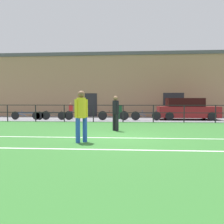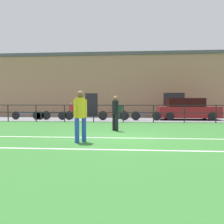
% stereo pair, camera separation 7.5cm
% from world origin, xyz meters
% --- Properties ---
extents(ground, '(60.00, 44.00, 0.04)m').
position_xyz_m(ground, '(0.00, 0.00, -0.02)').
color(ground, '#33702D').
extents(field_line_touchline, '(36.00, 0.11, 0.00)m').
position_xyz_m(field_line_touchline, '(0.00, -0.33, 0.00)').
color(field_line_touchline, white).
rests_on(field_line_touchline, ground).
extents(field_line_hash, '(36.00, 0.11, 0.00)m').
position_xyz_m(field_line_hash, '(0.00, -2.37, 0.00)').
color(field_line_hash, white).
rests_on(field_line_hash, ground).
extents(pavement_strip, '(48.00, 5.00, 0.02)m').
position_xyz_m(pavement_strip, '(0.00, 8.50, 0.01)').
color(pavement_strip, slate).
rests_on(pavement_strip, ground).
extents(perimeter_fence, '(36.07, 0.07, 1.15)m').
position_xyz_m(perimeter_fence, '(0.00, 6.00, 0.75)').
color(perimeter_fence, black).
rests_on(perimeter_fence, ground).
extents(clubhouse_facade, '(28.00, 2.56, 5.78)m').
position_xyz_m(clubhouse_facade, '(0.00, 12.20, 2.90)').
color(clubhouse_facade, '#A37A5B').
rests_on(clubhouse_facade, ground).
extents(player_goalkeeper, '(0.32, 0.38, 1.65)m').
position_xyz_m(player_goalkeeper, '(-0.27, 1.66, 0.94)').
color(player_goalkeeper, black).
rests_on(player_goalkeeper, ground).
extents(player_striker, '(0.41, 0.33, 1.75)m').
position_xyz_m(player_striker, '(-1.28, -1.31, 1.00)').
color(player_striker, blue).
rests_on(player_striker, ground).
extents(spectator_child, '(0.33, 0.22, 1.24)m').
position_xyz_m(spectator_child, '(-4.15, 8.35, 0.73)').
color(spectator_child, '#232D4C').
rests_on(spectator_child, pavement_strip).
extents(parked_car_red, '(4.35, 1.81, 1.60)m').
position_xyz_m(parked_car_red, '(4.72, 8.13, 0.78)').
color(parked_car_red, maroon).
rests_on(parked_car_red, pavement_strip).
extents(bicycle_parked_0, '(2.21, 0.04, 0.71)m').
position_xyz_m(bicycle_parked_0, '(-7.29, 7.20, 0.34)').
color(bicycle_parked_0, black).
rests_on(bicycle_parked_0, pavement_strip).
extents(bicycle_parked_1, '(2.23, 0.04, 0.76)m').
position_xyz_m(bicycle_parked_1, '(-0.73, 7.20, 0.36)').
color(bicycle_parked_1, black).
rests_on(bicycle_parked_1, pavement_strip).
extents(bicycle_parked_2, '(2.28, 0.04, 0.71)m').
position_xyz_m(bicycle_parked_2, '(-5.38, 7.20, 0.34)').
color(bicycle_parked_2, black).
rests_on(bicycle_parked_2, pavement_strip).
extents(bicycle_parked_3, '(2.13, 0.04, 0.74)m').
position_xyz_m(bicycle_parked_3, '(1.61, 7.20, 0.35)').
color(bicycle_parked_3, black).
rests_on(bicycle_parked_3, pavement_strip).
extents(bicycle_parked_4, '(2.37, 0.04, 0.75)m').
position_xyz_m(bicycle_parked_4, '(-4.88, 7.20, 0.36)').
color(bicycle_parked_4, black).
rests_on(bicycle_parked_4, pavement_strip).
extents(trash_bin_0, '(0.54, 0.45, 1.06)m').
position_xyz_m(trash_bin_0, '(-0.38, 8.56, 0.55)').
color(trash_bin_0, '#194C28').
rests_on(trash_bin_0, pavement_strip).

